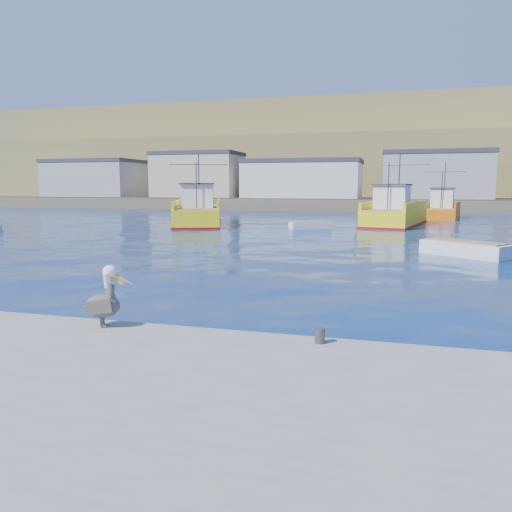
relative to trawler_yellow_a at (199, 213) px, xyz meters
The scene contains 9 objects.
ground 33.20m from the trawler_yellow_a, 66.53° to the right, with size 260.00×260.00×0.00m, color #061050.
dock_bollards 36.56m from the trawler_yellow_a, 67.79° to the right, with size 36.20×0.20×0.30m.
far_shore 80.25m from the trawler_yellow_a, 80.47° to the left, with size 200.00×81.00×24.00m.
trawler_yellow_a is the anchor object (origin of this frame).
trawler_yellow_b 17.98m from the trawler_yellow_a, 12.50° to the left, with size 6.13×11.93×6.53m.
boat_orange 27.23m from the trawler_yellow_a, 33.90° to the left, with size 4.64×8.93×6.11m.
skiff_mid 26.54m from the trawler_yellow_a, 37.51° to the right, with size 4.35×3.89×0.95m.
skiff_extra 11.00m from the trawler_yellow_a, 10.48° to the right, with size 3.56×2.72×0.74m.
pelican 35.87m from the trawler_yellow_a, 71.20° to the right, with size 1.09×0.63×1.36m.
Camera 1 is at (4.31, -12.77, 3.53)m, focal length 35.00 mm.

